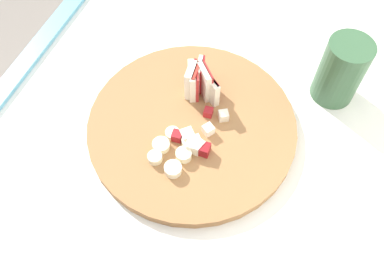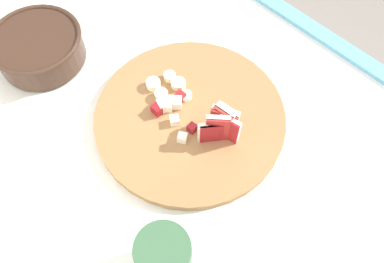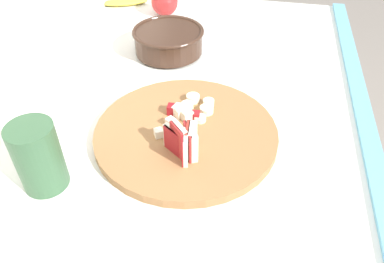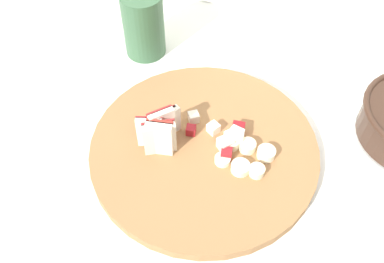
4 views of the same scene
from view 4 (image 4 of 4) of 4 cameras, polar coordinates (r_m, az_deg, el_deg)
tile_backsplash at (r=1.10m, az=12.82°, el=8.94°), size 2.40×0.04×1.48m
cutting_board at (r=0.70m, az=1.59°, el=-2.38°), size 0.37×0.37×0.02m
apple_wedge_fan at (r=0.67m, az=-4.26°, el=-0.07°), size 0.06×0.07×0.07m
apple_dice_pile at (r=0.69m, az=4.51°, el=-0.62°), size 0.10×0.08×0.02m
banana_slice_rows at (r=0.68m, az=7.11°, el=-3.22°), size 0.09×0.07×0.02m
small_jar at (r=0.84m, az=-6.41°, el=13.85°), size 0.08×0.08×0.13m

